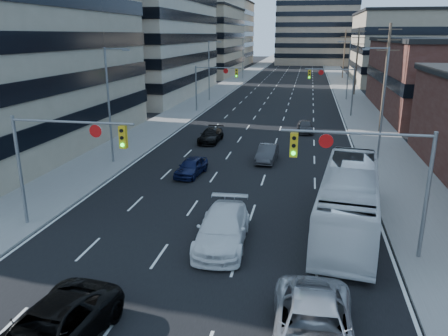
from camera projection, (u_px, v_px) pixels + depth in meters
road_surface at (295, 67)px, 136.44m from camera, size 18.00×300.00×0.02m
sidewalk_left at (258, 67)px, 138.50m from camera, size 5.00×300.00×0.15m
sidewalk_right at (333, 68)px, 134.34m from camera, size 5.00×300.00×0.15m
office_left_mid at (117, 8)px, 71.51m from camera, size 26.00×34.00×28.00m
office_left_far at (196, 42)px, 110.27m from camera, size 20.00×30.00×16.00m
office_right_far at (411, 49)px, 90.44m from camera, size 22.00×28.00×14.00m
bg_block_left at (214, 34)px, 147.95m from camera, size 24.00×24.00×20.00m
bg_block_right at (405, 48)px, 128.89m from camera, size 22.00×22.00×12.00m
signal_near_left at (62, 150)px, 21.99m from camera, size 6.59×0.33×6.00m
signal_near_right at (370, 166)px, 19.30m from camera, size 6.59×0.33×6.00m
signal_far_left at (213, 79)px, 56.77m from camera, size 6.09×0.33×6.00m
signal_far_right at (334, 82)px, 54.00m from camera, size 6.09×0.33×6.00m
utility_pole_block at (385, 77)px, 44.30m from camera, size 2.20×0.28×11.00m
utility_pole_midblock at (357, 60)px, 72.46m from camera, size 2.20×0.28×11.00m
utility_pole_distant at (344, 53)px, 100.62m from camera, size 2.20×0.28×11.00m
streetlight_left_near at (110, 100)px, 33.57m from camera, size 2.03×0.22×9.00m
streetlight_left_mid at (210, 68)px, 66.43m from camera, size 2.03×0.22×9.00m
streetlight_left_far at (244, 57)px, 99.28m from camera, size 2.03×0.22×9.00m
streetlight_right_near at (382, 99)px, 34.52m from camera, size 2.03×0.22×9.00m
streetlight_right_far at (348, 67)px, 67.38m from camera, size 2.03×0.22×9.00m
black_pickup at (49, 332)px, 14.00m from camera, size 3.23×5.89×1.56m
white_van at (223, 228)px, 21.34m from camera, size 2.61×5.87×1.67m
silver_suv at (313, 331)px, 14.00m from camera, size 2.84×5.95×1.64m
transit_bus at (349, 199)px, 22.83m from camera, size 4.16×12.06×3.29m
sedan_blue at (191, 167)px, 31.88m from camera, size 2.01×4.00×1.31m
sedan_grey_center at (267, 153)px, 35.41m from camera, size 1.65×4.14×1.34m
sedan_black_far at (211, 136)px, 41.77m from camera, size 1.94×4.49×1.29m
sedan_grey_right at (305, 126)px, 45.84m from camera, size 1.88×3.96×1.31m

